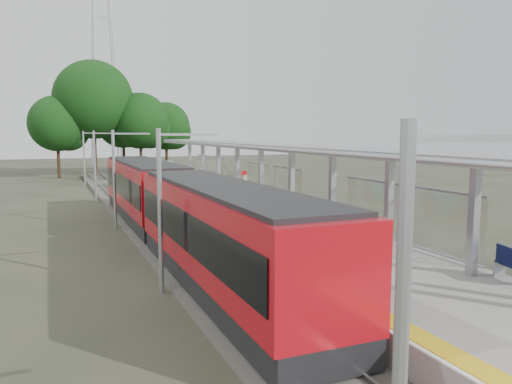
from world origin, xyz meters
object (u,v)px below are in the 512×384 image
train (173,204)px  info_pillar_far (244,187)px  bench_mid (238,192)px  bench_far (237,187)px  litter_bin (295,207)px

train → info_pillar_far: size_ratio=15.23×
bench_mid → info_pillar_far: 0.51m
bench_mid → bench_far: 2.58m
train → litter_bin: size_ratio=27.08×
bench_far → litter_bin: 9.77m
train → bench_far: bearing=55.9°
bench_far → train: bearing=-129.6°
info_pillar_far → litter_bin: bearing=-83.6°
litter_bin → info_pillar_far: bearing=89.2°
train → info_pillar_far: bearing=50.5°
train → bench_mid: size_ratio=19.10×
litter_bin → train: bearing=-176.0°
bench_mid → litter_bin: 7.33m
bench_mid → bench_far: size_ratio=0.93×
info_pillar_far → bench_far: bearing=87.2°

